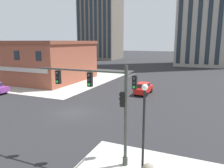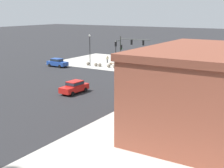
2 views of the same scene
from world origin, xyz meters
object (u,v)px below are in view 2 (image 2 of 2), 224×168
object	(u,v)px
traffic_signal_main	(125,48)
car_main_northbound_near	(173,61)
bollard_sphere_curb_a	(115,66)
pedestrian_near_bench	(107,59)
bollard_sphere_curb_e	(88,63)
car_cross_eastbound	(179,54)
street_lamp_corner_near	(116,51)
bollard_sphere_curb_c	(100,65)
bench_near_signal	(114,64)
car_main_southbound_far	(57,62)
bollard_sphere_curb_b	(109,66)
street_lamp_mid_sidewalk	(90,47)
car_main_southbound_near	(74,87)
bollard_sphere_curb_d	(96,64)
pedestrian_at_curb	(130,61)

from	to	relation	value
traffic_signal_main	car_main_northbound_near	size ratio (longest dim) A/B	1.43
traffic_signal_main	bollard_sphere_curb_a	size ratio (longest dim) A/B	8.92
pedestrian_near_bench	bollard_sphere_curb_e	bearing A→B (deg)	68.29
traffic_signal_main	pedestrian_near_bench	xyz separation A→B (m)	(7.39, -5.25, -3.29)
car_cross_eastbound	car_main_northbound_near	bearing A→B (deg)	104.43
traffic_signal_main	street_lamp_corner_near	distance (m)	2.62
bollard_sphere_curb_c	car_cross_eastbound	size ratio (longest dim) A/B	0.16
bench_near_signal	street_lamp_corner_near	distance (m)	4.64
car_main_southbound_far	bollard_sphere_curb_c	bearing A→B (deg)	-146.63
bollard_sphere_curb_b	street_lamp_mid_sidewalk	size ratio (longest dim) A/B	0.11
pedestrian_near_bench	car_main_southbound_near	xyz separation A→B (m)	(-10.06, 24.00, 0.02)
car_cross_eastbound	bollard_sphere_curb_e	bearing A→B (deg)	57.48
bollard_sphere_curb_a	pedestrian_near_bench	bearing A→B (deg)	-44.75
car_cross_eastbound	bollard_sphere_curb_c	bearing A→B (deg)	64.19
bollard_sphere_curb_d	pedestrian_near_bench	xyz separation A→B (m)	(0.26, -4.74, 0.53)
car_main_southbound_far	car_main_northbound_near	bearing A→B (deg)	-145.46
traffic_signal_main	bench_near_signal	distance (m)	6.85
traffic_signal_main	car_main_southbound_near	size ratio (longest dim) A/B	1.44
traffic_signal_main	car_main_southbound_near	distance (m)	19.21
pedestrian_at_curb	car_main_northbound_near	distance (m)	8.77
bench_near_signal	pedestrian_at_curb	distance (m)	3.47
bollard_sphere_curb_e	car_main_southbound_near	world-z (taller)	car_main_southbound_near
traffic_signal_main	car_main_southbound_near	xyz separation A→B (m)	(-2.67, 18.75, -3.26)
bollard_sphere_curb_d	street_lamp_mid_sidewalk	bearing A→B (deg)	11.67
pedestrian_near_bench	car_main_northbound_near	xyz separation A→B (m)	(-13.38, -3.99, 0.02)
car_main_northbound_near	bollard_sphere_curb_d	bearing A→B (deg)	33.64
bollard_sphere_curb_a	bollard_sphere_curb_c	distance (m)	3.43
street_lamp_mid_sidewalk	bollard_sphere_curb_d	bearing A→B (deg)	-168.33
bollard_sphere_curb_d	car_main_southbound_far	world-z (taller)	car_main_southbound_far
pedestrian_near_bench	car_cross_eastbound	distance (m)	18.25
pedestrian_at_curb	bench_near_signal	bearing A→B (deg)	29.48
street_lamp_corner_near	car_main_southbound_near	bearing A→B (deg)	104.82
bollard_sphere_curb_b	car_cross_eastbound	world-z (taller)	car_cross_eastbound
bollard_sphere_curb_a	pedestrian_near_bench	xyz separation A→B (m)	(4.57, -4.53, 0.53)
bench_near_signal	car_main_southbound_far	bearing A→B (deg)	40.07
pedestrian_at_curb	car_main_northbound_near	size ratio (longest dim) A/B	0.37
traffic_signal_main	bollard_sphere_curb_b	bearing A→B (deg)	-9.29
traffic_signal_main	car_main_northbound_near	xyz separation A→B (m)	(-5.99, -9.24, -3.26)
bollard_sphere_curb_b	car_cross_eastbound	distance (m)	20.79
bench_near_signal	street_lamp_mid_sidewalk	world-z (taller)	street_lamp_mid_sidewalk
traffic_signal_main	car_cross_eastbound	bearing A→B (deg)	-99.00
bench_near_signal	street_lamp_corner_near	size ratio (longest dim) A/B	0.34
pedestrian_at_curb	car_cross_eastbound	bearing A→B (deg)	-107.71
bench_near_signal	car_cross_eastbound	xyz separation A→B (m)	(-7.81, -16.85, 0.59)
bollard_sphere_curb_a	street_lamp_mid_sidewalk	distance (m)	6.61
bollard_sphere_curb_b	car_cross_eastbound	size ratio (longest dim) A/B	0.16
pedestrian_at_curb	street_lamp_mid_sidewalk	world-z (taller)	street_lamp_mid_sidewalk
pedestrian_near_bench	bollard_sphere_curb_c	bearing A→B (deg)	103.76
bollard_sphere_curb_d	street_lamp_mid_sidewalk	size ratio (longest dim) A/B	0.11
street_lamp_mid_sidewalk	pedestrian_at_curb	bearing A→B (deg)	-145.09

